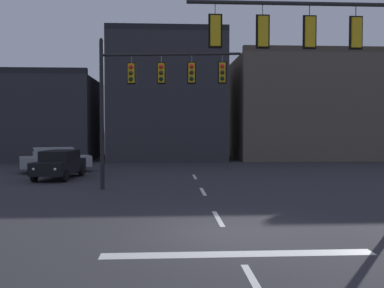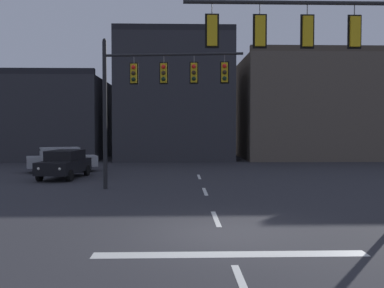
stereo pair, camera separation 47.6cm
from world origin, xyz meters
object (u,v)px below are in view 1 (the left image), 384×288
Objects in this scene: signal_mast_near_side at (329,56)px; signal_mast_far_side at (148,86)px; car_lot_middle at (55,159)px; car_lot_nearside at (59,164)px.

signal_mast_far_side is (-5.80, 7.54, -0.24)m from signal_mast_near_side.
car_lot_nearside is at bearing -72.64° from car_lot_middle.
signal_mast_far_side is at bearing -42.37° from car_lot_nearside.
signal_mast_far_side is 1.50× the size of car_lot_middle.
signal_mast_near_side reaches higher than signal_mast_far_side.
signal_mast_near_side is 9.51m from signal_mast_far_side.
car_lot_nearside is at bearing 137.63° from signal_mast_far_side.
signal_mast_near_side is 17.15m from car_lot_nearside.
signal_mast_far_side is at bearing 127.57° from signal_mast_near_side.
car_lot_nearside and car_lot_middle have the same top height.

